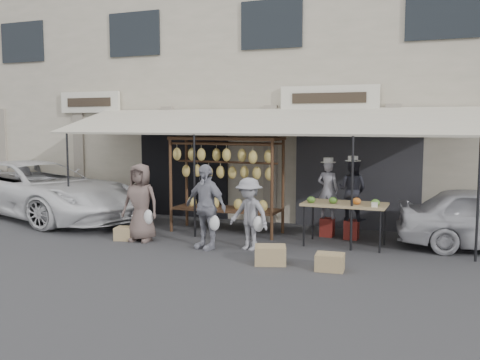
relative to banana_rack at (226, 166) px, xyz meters
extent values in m
plane|color=#2D2D30|center=(0.53, -1.81, -1.56)|extent=(90.00, 90.00, 0.00)
cube|color=beige|center=(0.53, 4.69, 1.94)|extent=(24.00, 6.00, 7.00)
cube|color=#232328|center=(2.73, 1.65, -0.31)|extent=(3.00, 0.10, 2.50)
cube|color=black|center=(-1.97, 1.65, -0.31)|extent=(2.60, 0.10, 2.50)
cube|color=silver|center=(2.03, 1.59, 1.59)|extent=(2.40, 0.10, 0.60)
cube|color=silver|center=(-4.97, 1.59, 1.59)|extent=(2.00, 0.10, 0.60)
cube|color=beige|center=(0.53, 0.49, 1.04)|extent=(10.00, 2.34, 0.63)
cylinder|color=black|center=(-3.97, -0.66, -0.41)|extent=(0.05, 0.05, 2.30)
cylinder|color=black|center=(-0.47, -0.66, -0.41)|extent=(0.05, 0.05, 2.30)
cylinder|color=black|center=(3.03, -0.66, -0.41)|extent=(0.05, 0.05, 2.30)
cylinder|color=black|center=(5.33, -0.66, -0.41)|extent=(0.05, 0.05, 2.30)
cylinder|color=#322213|center=(-1.25, -0.35, -0.46)|extent=(0.07, 0.07, 2.20)
cylinder|color=#322213|center=(1.25, -0.35, -0.46)|extent=(0.07, 0.07, 2.20)
cylinder|color=#322213|center=(-1.25, 0.45, -0.46)|extent=(0.07, 0.07, 2.20)
cylinder|color=#322213|center=(1.25, 0.45, -0.46)|extent=(0.07, 0.07, 2.20)
cube|color=#322213|center=(0.00, 0.05, 0.64)|extent=(2.60, 0.90, 0.07)
cylinder|color=#322213|center=(0.00, -0.30, 0.52)|extent=(2.50, 0.05, 0.05)
cylinder|color=#322213|center=(0.00, 0.40, 0.52)|extent=(2.50, 0.05, 0.05)
cylinder|color=#322213|center=(0.00, 0.05, 0.09)|extent=(2.50, 0.05, 0.05)
cube|color=#322213|center=(0.00, 0.05, -1.01)|extent=(2.50, 0.80, 0.05)
ellipsoid|color=#EDCE6B|center=(-1.10, -0.30, 0.27)|extent=(0.20, 0.18, 0.30)
ellipsoid|color=#EDCE6B|center=(-0.79, -0.15, 0.26)|extent=(0.20, 0.18, 0.30)
ellipsoid|color=#EDCE6B|center=(-0.47, -0.30, 0.27)|extent=(0.20, 0.18, 0.30)
ellipsoid|color=#EDCE6B|center=(-0.16, -0.15, 0.27)|extent=(0.20, 0.18, 0.30)
ellipsoid|color=#EDCE6B|center=(0.16, -0.30, 0.28)|extent=(0.20, 0.18, 0.30)
ellipsoid|color=#EDCE6B|center=(0.47, -0.15, 0.27)|extent=(0.20, 0.18, 0.30)
ellipsoid|color=#EDCE6B|center=(0.79, -0.30, 0.24)|extent=(0.20, 0.18, 0.30)
ellipsoid|color=#EDCE6B|center=(1.10, -0.15, 0.26)|extent=(0.20, 0.18, 0.30)
ellipsoid|color=#EDCE6B|center=(-1.05, 0.05, -0.15)|extent=(0.20, 0.18, 0.30)
ellipsoid|color=#EDCE6B|center=(-0.75, 0.05, -0.13)|extent=(0.20, 0.18, 0.30)
ellipsoid|color=#EDCE6B|center=(-0.45, 0.05, -0.17)|extent=(0.20, 0.18, 0.30)
ellipsoid|color=#EDCE6B|center=(-0.15, 0.05, -0.15)|extent=(0.20, 0.18, 0.30)
ellipsoid|color=#EDCE6B|center=(0.15, 0.05, -0.15)|extent=(0.20, 0.18, 0.30)
ellipsoid|color=#EDCE6B|center=(0.45, 0.05, -0.13)|extent=(0.20, 0.18, 0.30)
ellipsoid|color=#EDCE6B|center=(0.75, 0.05, -0.14)|extent=(0.20, 0.18, 0.30)
ellipsoid|color=#EDCE6B|center=(1.05, 0.05, -0.15)|extent=(0.20, 0.18, 0.30)
cube|color=tan|center=(2.83, -0.29, -0.69)|extent=(1.70, 0.90, 0.05)
cylinder|color=black|center=(2.06, -0.66, -1.14)|extent=(0.04, 0.04, 0.85)
cylinder|color=black|center=(3.60, -0.66, -1.14)|extent=(0.04, 0.04, 0.85)
cylinder|color=black|center=(2.06, 0.08, -1.14)|extent=(0.04, 0.04, 0.85)
cylinder|color=black|center=(3.60, 0.08, -1.14)|extent=(0.04, 0.04, 0.85)
ellipsoid|color=#477226|center=(2.18, -0.57, -0.59)|extent=(0.18, 0.14, 0.14)
ellipsoid|color=#477226|center=(2.62, -0.48, -0.59)|extent=(0.18, 0.14, 0.14)
ellipsoid|color=orange|center=(3.08, -0.40, -0.59)|extent=(0.18, 0.14, 0.14)
ellipsoid|color=#598C33|center=(3.47, -0.47, -0.59)|extent=(0.18, 0.14, 0.14)
imported|color=gray|center=(2.29, 0.49, -0.50)|extent=(0.48, 0.31, 1.30)
imported|color=black|center=(2.85, 0.40, -0.47)|extent=(0.76, 0.65, 1.34)
imported|color=brown|center=(-1.35, -1.49, -0.72)|extent=(0.86, 0.59, 1.69)
imported|color=gray|center=(0.25, -1.59, -0.70)|extent=(1.09, 0.68, 1.73)
imported|color=gray|center=(1.11, -1.37, -0.83)|extent=(1.06, 0.81, 1.46)
cube|color=maroon|center=(2.29, 0.49, -1.36)|extent=(0.35, 0.35, 0.41)
cube|color=maroon|center=(2.85, 0.40, -1.35)|extent=(0.36, 0.36, 0.42)
cube|color=tan|center=(1.87, -2.26, -1.40)|extent=(0.67, 0.58, 0.33)
cube|color=tan|center=(2.96, -2.27, -1.42)|extent=(0.52, 0.42, 0.29)
cube|color=tan|center=(-1.72, -1.52, -1.42)|extent=(0.53, 0.45, 0.28)
imported|color=white|center=(-5.93, 0.34, -0.45)|extent=(5.83, 4.02, 2.22)
camera|label=1|loc=(4.91, -11.27, 0.99)|focal=40.00mm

